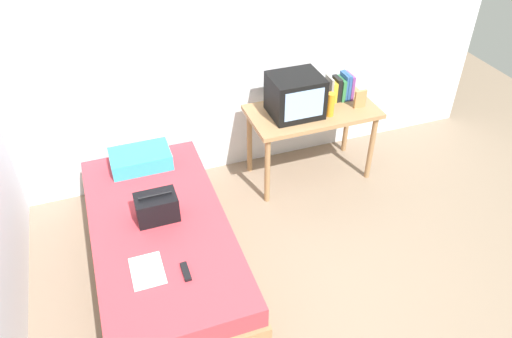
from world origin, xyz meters
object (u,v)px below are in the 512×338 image
object	(u,v)px
book_row	(340,88)
picture_frame	(360,99)
handbag	(157,207)
water_bottle	(330,104)
magazine	(147,271)
desk	(312,118)
bed	(163,247)
tv	(295,95)
remote_dark	(186,272)
pillow	(141,159)

from	to	relation	value
book_row	picture_frame	size ratio (longest dim) A/B	1.48
book_row	handbag	world-z (taller)	book_row
water_bottle	magazine	bearing A→B (deg)	-150.40
desk	bed	bearing A→B (deg)	-154.41
book_row	picture_frame	xyz separation A→B (m)	(0.10, -0.21, -0.03)
tv	handbag	size ratio (longest dim) A/B	1.47
water_bottle	book_row	size ratio (longest dim) A/B	0.87
book_row	handbag	bearing A→B (deg)	-157.30
book_row	remote_dark	distance (m)	2.28
water_bottle	magazine	size ratio (longest dim) A/B	0.74
magazine	book_row	bearing A→B (deg)	32.00
remote_dark	book_row	bearing A→B (deg)	37.30
desk	water_bottle	world-z (taller)	water_bottle
desk	handbag	world-z (taller)	desk
picture_frame	pillow	bearing A→B (deg)	176.75
picture_frame	desk	bearing A→B (deg)	166.31
book_row	pillow	bearing A→B (deg)	-177.15
tv	pillow	bearing A→B (deg)	179.44
water_bottle	book_row	xyz separation A→B (m)	(0.22, 0.24, 0.00)
desk	water_bottle	size ratio (longest dim) A/B	5.41
pillow	handbag	distance (m)	0.69
book_row	magazine	world-z (taller)	book_row
tv	book_row	world-z (taller)	tv
picture_frame	handbag	xyz separation A→B (m)	(-1.96, -0.57, -0.22)
bed	book_row	world-z (taller)	book_row
water_bottle	magazine	distance (m)	2.11
remote_dark	magazine	bearing A→B (deg)	157.43
tv	picture_frame	world-z (taller)	tv
book_row	remote_dark	bearing A→B (deg)	-142.70
picture_frame	remote_dark	xyz separation A→B (m)	(-1.89, -1.16, -0.31)
pillow	magazine	xyz separation A→B (m)	(-0.15, -1.17, -0.06)
pillow	magazine	world-z (taller)	pillow
picture_frame	water_bottle	bearing A→B (deg)	-174.12
desk	pillow	bearing A→B (deg)	179.60
desk	picture_frame	bearing A→B (deg)	-13.69
bed	pillow	distance (m)	0.82
tv	handbag	distance (m)	1.56
pillow	magazine	bearing A→B (deg)	-97.51
picture_frame	remote_dark	world-z (taller)	picture_frame
bed	picture_frame	world-z (taller)	picture_frame
pillow	desk	bearing A→B (deg)	-0.40
water_bottle	picture_frame	world-z (taller)	water_bottle
water_bottle	book_row	distance (m)	0.32
water_bottle	picture_frame	size ratio (longest dim) A/B	1.29
tv	water_bottle	world-z (taller)	tv
picture_frame	remote_dark	size ratio (longest dim) A/B	1.07
tv	remote_dark	world-z (taller)	tv
tv	book_row	size ratio (longest dim) A/B	1.78
bed	desk	bearing A→B (deg)	25.59
handbag	water_bottle	bearing A→B (deg)	18.19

